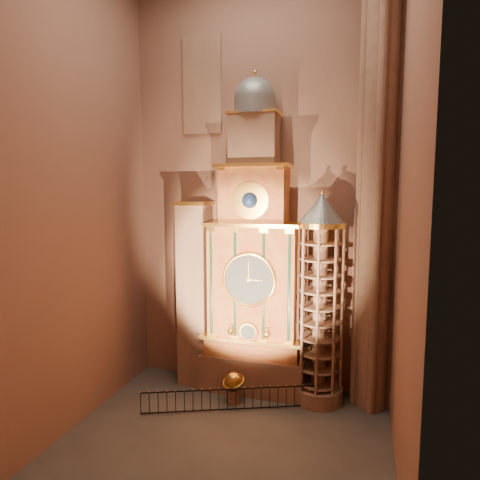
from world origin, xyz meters
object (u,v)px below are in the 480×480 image
(portrait_tower, at_px, (195,293))
(stair_turret, at_px, (320,301))
(astronomical_clock, at_px, (254,269))
(celestial_globe, at_px, (233,385))
(iron_railing, at_px, (232,399))

(portrait_tower, bearing_deg, stair_turret, -2.33)
(astronomical_clock, relative_size, celestial_globe, 10.36)
(portrait_tower, bearing_deg, astronomical_clock, -0.29)
(iron_railing, bearing_deg, celestial_globe, 101.23)
(astronomical_clock, bearing_deg, portrait_tower, 179.71)
(portrait_tower, distance_m, stair_turret, 6.91)
(celestial_globe, height_order, iron_railing, celestial_globe)
(astronomical_clock, relative_size, portrait_tower, 1.64)
(portrait_tower, xyz_separation_m, celestial_globe, (2.78, -1.73, -4.18))
(astronomical_clock, bearing_deg, stair_turret, -4.30)
(portrait_tower, relative_size, stair_turret, 0.94)
(portrait_tower, bearing_deg, iron_railing, -40.85)
(stair_turret, relative_size, celestial_globe, 6.70)
(astronomical_clock, height_order, celestial_globe, astronomical_clock)
(astronomical_clock, distance_m, portrait_tower, 3.73)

